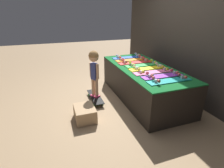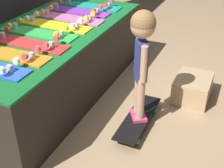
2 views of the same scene
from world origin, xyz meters
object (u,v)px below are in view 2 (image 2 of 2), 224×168
at_px(skateboard_pink_on_rack, 68,17).
at_px(skateboard_purple_on_rack, 76,10).
at_px(skateboard_red_on_rack, 26,42).
at_px(skateboard_yellow_on_rack, 54,24).
at_px(skateboard_green_on_rack, 38,32).
at_px(child, 142,47).
at_px(skateboard_teal_on_rack, 88,5).
at_px(skateboard_orange_on_rack, 6,53).
at_px(skateboard_on_floor, 138,118).
at_px(storage_box, 192,88).

bearing_deg(skateboard_pink_on_rack, skateboard_purple_on_rack, 8.78).
xyz_separation_m(skateboard_red_on_rack, skateboard_pink_on_rack, (0.72, 0.02, 0.00)).
bearing_deg(skateboard_red_on_rack, skateboard_yellow_on_rack, 4.08).
distance_m(skateboard_green_on_rack, child, 1.05).
height_order(skateboard_green_on_rack, skateboard_teal_on_rack, same).
xyz_separation_m(skateboard_orange_on_rack, skateboard_teal_on_rack, (1.44, 0.01, 0.00)).
distance_m(skateboard_purple_on_rack, skateboard_teal_on_rack, 0.24).
xyz_separation_m(skateboard_purple_on_rack, child, (-0.79, -1.05, 0.07)).
relative_size(skateboard_orange_on_rack, skateboard_on_floor, 1.06).
bearing_deg(skateboard_orange_on_rack, skateboard_pink_on_rack, -0.32).
distance_m(child, storage_box, 0.98).
height_order(skateboard_green_on_rack, skateboard_purple_on_rack, same).
xyz_separation_m(skateboard_orange_on_rack, skateboard_green_on_rack, (0.48, 0.03, 0.00)).
height_order(skateboard_teal_on_rack, child, child).
xyz_separation_m(skateboard_orange_on_rack, skateboard_red_on_rack, (0.24, -0.02, 0.00)).
xyz_separation_m(skateboard_purple_on_rack, skateboard_teal_on_rack, (0.24, -0.03, 0.00)).
bearing_deg(child, skateboard_pink_on_rack, 29.31).
bearing_deg(skateboard_pink_on_rack, child, -118.56).
bearing_deg(skateboard_teal_on_rack, skateboard_pink_on_rack, -178.59).
relative_size(skateboard_yellow_on_rack, skateboard_teal_on_rack, 1.00).
distance_m(skateboard_red_on_rack, skateboard_teal_on_rack, 1.20).
height_order(skateboard_pink_on_rack, skateboard_on_floor, skateboard_pink_on_rack).
height_order(skateboard_on_floor, storage_box, storage_box).
distance_m(skateboard_orange_on_rack, skateboard_green_on_rack, 0.48).
bearing_deg(skateboard_pink_on_rack, skateboard_on_floor, -118.56).
height_order(skateboard_orange_on_rack, skateboard_yellow_on_rack, same).
bearing_deg(storage_box, skateboard_green_on_rack, 112.17).
relative_size(skateboard_yellow_on_rack, skateboard_purple_on_rack, 1.00).
height_order(skateboard_purple_on_rack, skateboard_on_floor, skateboard_purple_on_rack).
bearing_deg(skateboard_teal_on_rack, skateboard_purple_on_rack, 174.00).
height_order(skateboard_pink_on_rack, skateboard_teal_on_rack, same).
relative_size(skateboard_orange_on_rack, storage_box, 1.81).
height_order(skateboard_yellow_on_rack, skateboard_on_floor, skateboard_yellow_on_rack).
bearing_deg(skateboard_green_on_rack, child, -93.88).
bearing_deg(skateboard_teal_on_rack, skateboard_yellow_on_rack, 179.51).
bearing_deg(skateboard_yellow_on_rack, skateboard_teal_on_rack, -0.49).
xyz_separation_m(skateboard_red_on_rack, skateboard_on_floor, (0.17, -1.00, -0.63)).
bearing_deg(skateboard_green_on_rack, skateboard_teal_on_rack, -1.58).
bearing_deg(skateboard_orange_on_rack, skateboard_purple_on_rack, 1.51).
bearing_deg(skateboard_on_floor, storage_box, -28.62).
xyz_separation_m(skateboard_red_on_rack, storage_box, (0.81, -1.35, -0.58)).
height_order(skateboard_pink_on_rack, skateboard_purple_on_rack, same).
bearing_deg(skateboard_on_floor, skateboard_pink_on_rack, 61.44).
relative_size(skateboard_purple_on_rack, skateboard_on_floor, 1.06).
relative_size(skateboard_yellow_on_rack, child, 0.80).
height_order(child, storage_box, child).
xyz_separation_m(skateboard_red_on_rack, child, (0.17, -1.00, 0.07)).
bearing_deg(skateboard_orange_on_rack, storage_box, -52.48).
bearing_deg(skateboard_purple_on_rack, skateboard_teal_on_rack, -6.00).
bearing_deg(skateboard_red_on_rack, child, -80.39).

